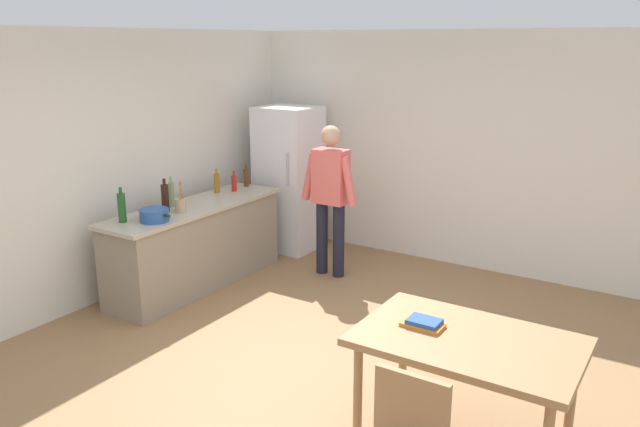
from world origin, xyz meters
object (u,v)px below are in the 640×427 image
at_px(cooking_pot, 154,215).
at_px(bottle_sauce_red, 234,183).
at_px(bottle_oil_amber, 217,183).
at_px(bottle_beer_brown, 246,178).
at_px(bottle_wine_dark, 165,197).
at_px(utensil_jar, 180,205).
at_px(bottle_wine_green, 122,207).
at_px(dining_table, 467,349).
at_px(person, 330,191).
at_px(bottle_vinegar_tall, 172,194).
at_px(refrigerator, 289,179).
at_px(book_stack, 423,323).

distance_m(cooking_pot, bottle_sauce_red, 1.38).
distance_m(bottle_oil_amber, bottle_beer_brown, 0.44).
relative_size(bottle_wine_dark, bottle_sauce_red, 1.42).
xyz_separation_m(utensil_jar, bottle_wine_dark, (-0.15, -0.06, 0.07)).
bearing_deg(bottle_wine_green, dining_table, -4.32).
relative_size(person, bottle_vinegar_tall, 5.31).
relative_size(person, bottle_oil_amber, 6.07).
distance_m(bottle_vinegar_tall, bottle_sauce_red, 0.89).
xyz_separation_m(refrigerator, utensil_jar, (-0.01, -1.88, 0.08)).
bearing_deg(bottle_wine_green, bottle_sauce_red, 87.31).
xyz_separation_m(bottle_wine_green, bottle_sauce_red, (0.07, 1.56, -0.05)).
relative_size(dining_table, bottle_wine_green, 4.12).
bearing_deg(utensil_jar, bottle_wine_dark, -159.24).
height_order(cooking_pot, bottle_vinegar_tall, bottle_vinegar_tall).
height_order(utensil_jar, bottle_sauce_red, utensil_jar).
height_order(person, book_stack, person).
height_order(bottle_wine_green, book_stack, bottle_wine_green).
bearing_deg(refrigerator, bottle_sauce_red, -99.90).
bearing_deg(bottle_sauce_red, bottle_beer_brown, 98.02).
xyz_separation_m(bottle_vinegar_tall, bottle_wine_dark, (0.08, -0.17, 0.01)).
distance_m(refrigerator, bottle_beer_brown, 0.64).
bearing_deg(cooking_pot, bottle_wine_dark, 118.66).
distance_m(person, bottle_wine_dark, 1.78).
relative_size(bottle_wine_dark, book_stack, 1.24).
bearing_deg(cooking_pot, refrigerator, 90.16).
xyz_separation_m(refrigerator, bottle_sauce_red, (-0.15, -0.88, 0.10)).
distance_m(bottle_wine_green, bottle_wine_dark, 0.50).
bearing_deg(book_stack, bottle_oil_amber, 152.94).
bearing_deg(cooking_pot, bottle_oil_amber, 102.98).
distance_m(dining_table, utensil_jar, 3.43).
height_order(refrigerator, bottle_vinegar_tall, refrigerator).
height_order(dining_table, bottle_oil_amber, bottle_oil_amber).
xyz_separation_m(refrigerator, bottle_beer_brown, (-0.19, -0.61, 0.11)).
bearing_deg(bottle_wine_dark, bottle_vinegar_tall, 115.77).
xyz_separation_m(bottle_vinegar_tall, bottle_wine_green, (0.02, -0.67, 0.01)).
bearing_deg(bottle_sauce_red, bottle_oil_amber, -127.27).
height_order(person, bottle_beer_brown, person).
relative_size(bottle_oil_amber, bottle_vinegar_tall, 0.88).
distance_m(dining_table, bottle_vinegar_tall, 3.68).
height_order(person, bottle_vinegar_tall, person).
xyz_separation_m(person, book_stack, (2.04, -2.15, -0.20)).
height_order(utensil_jar, bottle_oil_amber, utensil_jar).
relative_size(bottle_beer_brown, book_stack, 0.95).
distance_m(person, bottle_wine_green, 2.22).
xyz_separation_m(bottle_oil_amber, bottle_wine_green, (0.05, -1.40, 0.03)).
xyz_separation_m(dining_table, bottle_oil_amber, (-3.57, 1.66, 0.34)).
height_order(cooking_pot, bottle_wine_green, bottle_wine_green).
bearing_deg(person, utensil_jar, -126.04).
bearing_deg(book_stack, bottle_vinegar_tall, 163.85).
bearing_deg(bottle_wine_green, bottle_vinegar_tall, 91.68).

